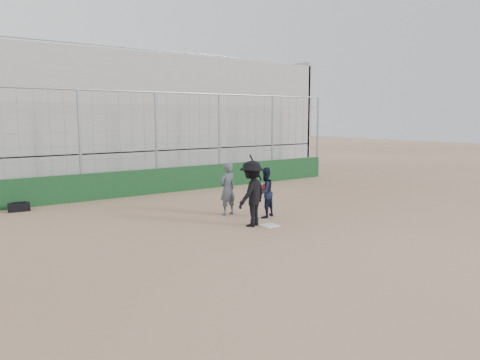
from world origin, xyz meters
TOP-DOWN VIEW (x-y plane):
  - ground at (0.00, 0.00)m, footprint 90.00×90.00m
  - home_plate at (0.00, 0.00)m, footprint 0.44×0.44m
  - backstop at (0.00, 7.00)m, footprint 18.10×0.25m
  - bleachers at (0.00, 11.95)m, footprint 20.25×6.70m
  - batter_at_plate at (-0.40, 0.30)m, footprint 1.36×1.11m
  - catcher_crouched at (0.61, 0.93)m, footprint 0.90×0.81m
  - umpire at (-0.10, 1.92)m, footprint 0.64×0.47m
  - equipment_bag at (-5.25, 6.35)m, footprint 0.68×0.35m

SIDE VIEW (x-z plane):
  - ground at x=0.00m, z-range 0.00..0.00m
  - home_plate at x=0.00m, z-range 0.00..0.02m
  - equipment_bag at x=-5.25m, z-range -0.02..0.30m
  - catcher_crouched at x=0.61m, z-range 0.00..1.05m
  - umpire at x=-0.10m, z-range 0.00..1.48m
  - batter_at_plate at x=-0.40m, z-range -0.07..1.91m
  - backstop at x=0.00m, z-range -1.06..2.98m
  - bleachers at x=0.00m, z-range -0.57..6.41m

